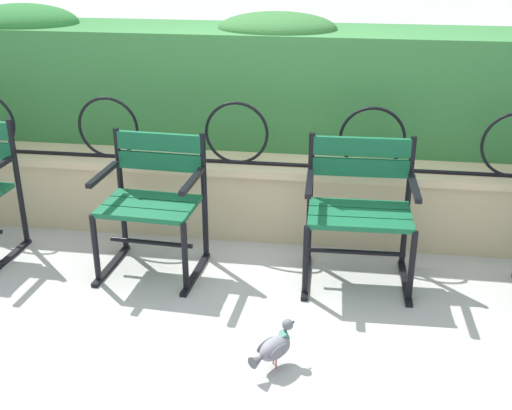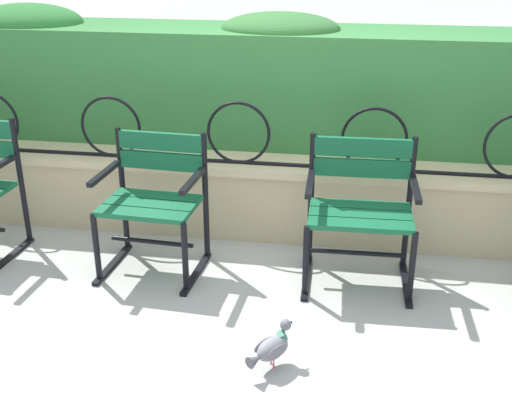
# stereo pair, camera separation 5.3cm
# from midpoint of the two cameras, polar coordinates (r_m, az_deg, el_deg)

# --- Properties ---
(ground_plane) EXTENTS (60.00, 60.00, 0.00)m
(ground_plane) POSITION_cam_midpoint_polar(r_m,az_deg,el_deg) (3.76, -0.66, -8.40)
(ground_plane) COLOR #ADADA8
(stone_wall) EXTENTS (7.15, 0.41, 0.52)m
(stone_wall) POSITION_cam_midpoint_polar(r_m,az_deg,el_deg) (4.45, 1.16, 0.69)
(stone_wall) COLOR #C6B289
(stone_wall) RESTS_ON ground
(iron_arch_fence) EXTENTS (6.62, 0.02, 0.42)m
(iron_arch_fence) POSITION_cam_midpoint_polar(r_m,az_deg,el_deg) (4.26, -1.65, 5.93)
(iron_arch_fence) COLOR black
(iron_arch_fence) RESTS_ON stone_wall
(hedge_row) EXTENTS (7.01, 0.69, 0.93)m
(hedge_row) POSITION_cam_midpoint_polar(r_m,az_deg,el_deg) (4.74, 1.94, 10.82)
(hedge_row) COLOR #387A3D
(hedge_row) RESTS_ON stone_wall
(park_chair_centre_left) EXTENTS (0.62, 0.55, 0.83)m
(park_chair_centre_left) POSITION_cam_midpoint_polar(r_m,az_deg,el_deg) (3.98, -9.37, 0.56)
(park_chair_centre_left) COLOR #145B38
(park_chair_centre_left) RESTS_ON ground
(park_chair_centre_right) EXTENTS (0.64, 0.54, 0.85)m
(park_chair_centre_right) POSITION_cam_midpoint_polar(r_m,az_deg,el_deg) (3.85, 8.63, -0.08)
(park_chair_centre_right) COLOR #145B38
(park_chair_centre_right) RESTS_ON ground
(pigeon_near_chairs) EXTENTS (0.21, 0.26, 0.22)m
(pigeon_near_chairs) POSITION_cam_midpoint_polar(r_m,az_deg,el_deg) (3.20, 1.11, -12.32)
(pigeon_near_chairs) COLOR gray
(pigeon_near_chairs) RESTS_ON ground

